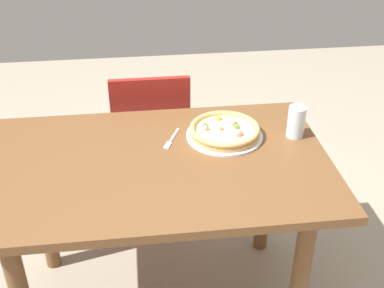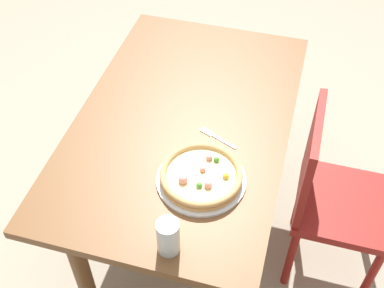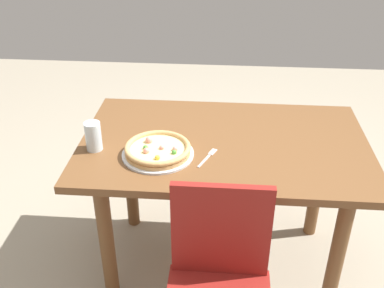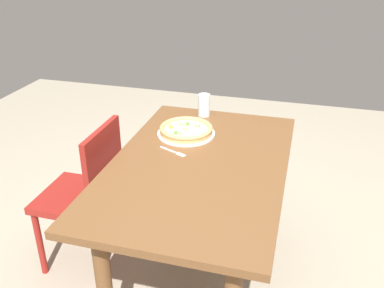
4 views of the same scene
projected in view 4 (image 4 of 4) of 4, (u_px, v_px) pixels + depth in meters
name	position (u px, v px, depth m)	size (l,w,h in m)	color
ground_plane	(198.00, 280.00, 2.38)	(6.00, 6.00, 0.00)	#9E937F
dining_table	(198.00, 183.00, 2.10)	(1.34, 0.84, 0.76)	brown
chair_near	(87.00, 192.00, 2.32)	(0.40, 0.40, 0.88)	maroon
plate	(186.00, 134.00, 2.33)	(0.32, 0.32, 0.01)	silver
pizza	(186.00, 129.00, 2.32)	(0.29, 0.29, 0.05)	tan
fork	(175.00, 152.00, 2.13)	(0.08, 0.16, 0.00)	silver
drinking_glass	(204.00, 105.00, 2.54)	(0.07, 0.07, 0.13)	silver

